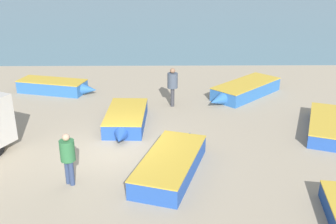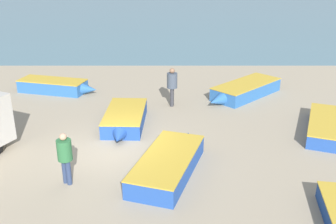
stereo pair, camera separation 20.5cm
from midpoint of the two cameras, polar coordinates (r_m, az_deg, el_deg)
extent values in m
plane|color=tan|center=(14.35, -6.80, -5.60)|extent=(200.00, 200.00, 0.00)
cube|color=slate|center=(65.02, -1.36, 15.76)|extent=(120.00, 80.00, 0.01)
cube|color=#234CA3|center=(16.40, -5.65, -0.86)|extent=(1.64, 3.18, 0.58)
cone|color=#234CA3|center=(14.68, -6.62, -3.69)|extent=(0.57, 0.71, 0.55)
cube|color=gold|center=(16.32, -5.68, -0.14)|extent=(1.42, 0.25, 0.05)
cube|color=gold|center=(16.29, -5.69, 0.14)|extent=(1.66, 3.21, 0.04)
cube|color=#2D66AD|center=(21.18, -15.90, 3.65)|extent=(3.61, 2.06, 0.60)
cone|color=#2D66AD|center=(20.23, -10.80, 3.27)|extent=(0.87, 0.74, 0.57)
cube|color=gold|center=(21.11, -15.96, 4.26)|extent=(0.48, 1.16, 0.05)
cube|color=gold|center=(21.09, -15.98, 4.48)|extent=(3.64, 2.08, 0.04)
cube|color=#2D66AD|center=(20.19, 11.80, 3.19)|extent=(3.86, 3.83, 0.62)
cone|color=#2D66AD|center=(18.36, 7.56, 1.60)|extent=(1.03, 1.02, 0.59)
cube|color=gold|center=(20.12, 11.85, 3.85)|extent=(1.13, 1.15, 0.05)
cube|color=gold|center=(20.09, 11.87, 4.08)|extent=(3.90, 3.87, 0.04)
cube|color=#234CA3|center=(16.84, 23.04, -2.08)|extent=(2.84, 3.99, 0.51)
cone|color=#234CA3|center=(18.92, 23.04, 0.44)|extent=(0.74, 0.92, 0.48)
cube|color=gold|center=(16.77, 23.13, -1.49)|extent=(1.46, 0.73, 0.05)
cube|color=gold|center=(16.74, 23.18, -1.22)|extent=(2.87, 4.03, 0.04)
cube|color=#234CA3|center=(12.70, 0.61, -7.74)|extent=(2.57, 3.96, 0.59)
cone|color=#234CA3|center=(14.62, 3.25, -3.65)|extent=(0.78, 0.94, 0.56)
cube|color=gold|center=(12.59, 0.61, -6.82)|extent=(1.40, 0.62, 0.05)
cube|color=gold|center=(12.55, 0.61, -6.48)|extent=(2.60, 4.00, 0.04)
cylinder|color=navy|center=(12.43, -13.55, -8.49)|extent=(0.15, 0.15, 0.82)
cylinder|color=navy|center=(12.54, -14.10, -8.25)|extent=(0.15, 0.15, 0.82)
cylinder|color=#2D6B3D|center=(12.14, -14.13, -5.35)|extent=(0.45, 0.45, 0.65)
sphere|color=tan|center=(11.96, -14.32, -3.47)|extent=(0.22, 0.22, 0.22)
cylinder|color=#38383D|center=(18.45, 1.16, 2.33)|extent=(0.17, 0.17, 0.88)
cylinder|color=#38383D|center=(18.28, 1.10, 2.14)|extent=(0.17, 0.17, 0.88)
cylinder|color=#424C5B|center=(18.12, 1.15, 4.59)|extent=(0.48, 0.48, 0.70)
sphere|color=#8C664C|center=(17.99, 1.16, 6.01)|extent=(0.24, 0.24, 0.24)
camera|label=1|loc=(0.10, -89.61, 0.15)|focal=42.00mm
camera|label=2|loc=(0.10, 90.39, -0.15)|focal=42.00mm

